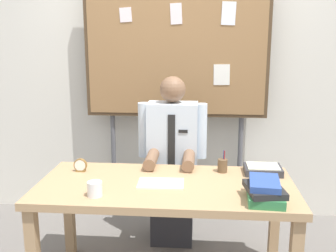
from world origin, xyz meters
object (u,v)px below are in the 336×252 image
object	(u,v)px
book_stack	(265,191)
coffee_mug	(95,189)
bulletin_board	(176,49)
paper_tray	(263,169)
person	(172,167)
desk	(166,196)
open_notebook	(161,184)
desk_clock	(80,166)
pen_holder	(223,166)

from	to	relation	value
book_stack	coffee_mug	bearing A→B (deg)	-178.98
bulletin_board	paper_tray	world-z (taller)	bulletin_board
person	paper_tray	distance (m)	0.77
bulletin_board	desk	bearing A→B (deg)	-90.02
person	open_notebook	size ratio (longest dim) A/B	4.61
desk	coffee_mug	world-z (taller)	coffee_mug
desk_clock	open_notebook	bearing A→B (deg)	-19.13
desk	person	bearing A→B (deg)	90.00
person	coffee_mug	bearing A→B (deg)	-115.59
desk	person	size ratio (longest dim) A/B	1.23
coffee_mug	pen_holder	size ratio (longest dim) A/B	0.58
person	desk	bearing A→B (deg)	-90.00
person	paper_tray	bearing A→B (deg)	-27.57
desk	book_stack	xyz separation A→B (m)	(0.61, -0.23, 0.15)
desk	paper_tray	size ratio (longest dim) A/B	6.56
person	coffee_mug	world-z (taller)	person
open_notebook	coffee_mug	distance (m)	0.45
bulletin_board	desk_clock	bearing A→B (deg)	-126.91
bulletin_board	book_stack	distance (m)	1.61
bulletin_board	coffee_mug	xyz separation A→B (m)	(-0.41, -1.29, -0.80)
bulletin_board	pen_holder	bearing A→B (deg)	-63.41
person	book_stack	distance (m)	1.05
paper_tray	bulletin_board	bearing A→B (deg)	130.91
desk_clock	paper_tray	world-z (taller)	desk_clock
coffee_mug	open_notebook	bearing A→B (deg)	30.99
desk_clock	paper_tray	xyz separation A→B (m)	(1.31, 0.07, -0.01)
coffee_mug	desk_clock	bearing A→B (deg)	116.89
open_notebook	desk_clock	distance (m)	0.64
desk	bulletin_board	world-z (taller)	bulletin_board
book_stack	open_notebook	distance (m)	0.68
desk	bulletin_board	bearing A→B (deg)	89.98
desk	paper_tray	xyz separation A→B (m)	(0.67, 0.26, 0.11)
coffee_mug	desk	bearing A→B (deg)	31.18
book_stack	paper_tray	distance (m)	0.50
book_stack	desk_clock	xyz separation A→B (m)	(-1.25, 0.42, -0.02)
paper_tray	open_notebook	bearing A→B (deg)	-158.26
person	open_notebook	bearing A→B (deg)	-92.74
person	paper_tray	size ratio (longest dim) A/B	5.35
coffee_mug	paper_tray	distance (m)	1.20
open_notebook	pen_holder	size ratio (longest dim) A/B	1.89
desk	bulletin_board	distance (m)	1.39
person	paper_tray	world-z (taller)	person
coffee_mug	person	bearing A→B (deg)	64.41
bulletin_board	book_stack	xyz separation A→B (m)	(0.61, -1.27, -0.79)
book_stack	coffee_mug	xyz separation A→B (m)	(-1.02, -0.02, -0.01)
book_stack	open_notebook	bearing A→B (deg)	161.79
bulletin_board	paper_tray	size ratio (longest dim) A/B	8.58
desk	book_stack	bearing A→B (deg)	-20.70
coffee_mug	pen_holder	distance (m)	0.95
desk_clock	pen_holder	bearing A→B (deg)	4.13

